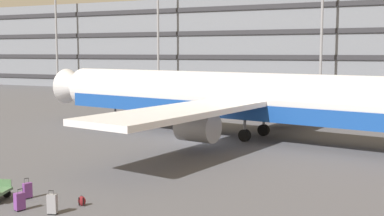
% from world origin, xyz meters
% --- Properties ---
extents(ground_plane, '(600.00, 600.00, 0.00)m').
position_xyz_m(ground_plane, '(0.00, 0.00, 0.00)').
color(ground_plane, '#4C4C51').
extents(terminal_structure, '(160.04, 17.72, 15.27)m').
position_xyz_m(terminal_structure, '(0.00, 49.85, 7.63)').
color(terminal_structure, slate).
rests_on(terminal_structure, ground_plane).
extents(airliner, '(39.72, 32.38, 10.31)m').
position_xyz_m(airliner, '(2.43, 2.56, 2.98)').
color(airliner, silver).
rests_on(airliner, ground_plane).
extents(light_mast_far_left, '(1.80, 0.50, 22.03)m').
position_xyz_m(light_mast_far_left, '(-44.33, 36.93, 12.71)').
color(light_mast_far_left, gray).
rests_on(light_mast_far_left, ground_plane).
extents(light_mast_center_left, '(1.80, 0.50, 20.57)m').
position_xyz_m(light_mast_center_left, '(1.74, 36.93, 11.95)').
color(light_mast_center_left, gray).
rests_on(light_mast_center_left, ground_plane).
extents(suitcase_teal, '(0.38, 0.46, 0.93)m').
position_xyz_m(suitcase_teal, '(-0.09, -18.03, 0.40)').
color(suitcase_teal, '#72388C').
rests_on(suitcase_teal, ground_plane).
extents(suitcase_orange, '(0.32, 0.42, 0.91)m').
position_xyz_m(suitcase_orange, '(-1.01, -16.61, 0.38)').
color(suitcase_orange, '#72388C').
rests_on(suitcase_orange, ground_plane).
extents(suitcase_silver, '(0.43, 0.30, 1.00)m').
position_xyz_m(suitcase_silver, '(1.44, -17.84, 0.44)').
color(suitcase_silver, gray).
rests_on(suitcase_silver, ground_plane).
extents(backpack_navy, '(0.38, 0.32, 0.47)m').
position_xyz_m(backpack_navy, '(1.82, -16.43, 0.20)').
color(backpack_navy, maroon).
rests_on(backpack_navy, ground_plane).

